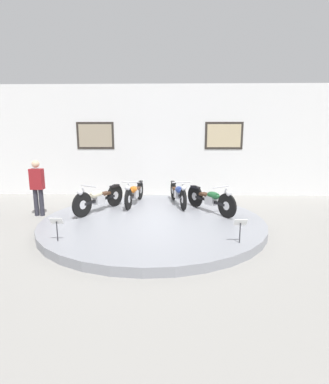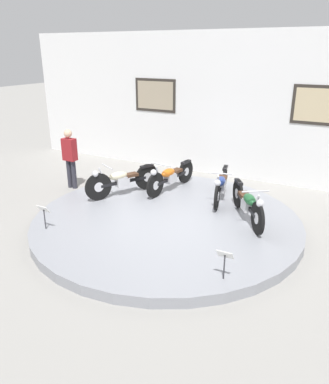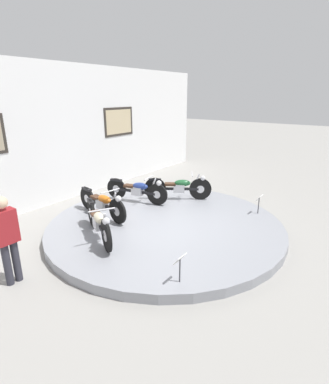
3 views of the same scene
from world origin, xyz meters
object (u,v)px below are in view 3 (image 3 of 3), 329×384
Objects in this scene: motorcycle_green at (179,187)px; visitor_standing at (7,236)px; motorcycle_blue at (137,189)px; motorcycle_orange at (102,202)px; info_placard_front_left at (180,263)px; motorcycle_cream at (99,221)px; info_placard_front_centre at (259,200)px.

motorcycle_green is 4.99m from visitor_standing.
motorcycle_orange is at bearing -179.98° from motorcycle_blue.
motorcycle_blue is (1.36, 0.00, -0.00)m from motorcycle_orange.
motorcycle_green is 4.16m from info_placard_front_left.
motorcycle_green is (3.15, 0.00, -0.01)m from motorcycle_cream.
motorcycle_green is (0.90, -0.85, 0.01)m from motorcycle_blue.
visitor_standing reaches higher than info_placard_front_left.
visitor_standing reaches higher than motorcycle_orange.
motorcycle_orange is at bearing 12.91° from visitor_standing.
motorcycle_orange is 1.21× the size of visitor_standing.
motorcycle_green is 1.05× the size of visitor_standing.
motorcycle_green is at bearing -43.56° from motorcycle_blue.
info_placard_front_left is at bearing -146.23° from motorcycle_green.
visitor_standing is at bearing 177.36° from motorcycle_green.
motorcycle_green is at bearing 33.77° from info_placard_front_left.
motorcycle_green reaches higher than info_placard_front_left.
motorcycle_green is (2.25, -0.85, 0.01)m from motorcycle_orange.
motorcycle_blue is at bearing 0.02° from motorcycle_orange.
motorcycle_cream is at bearing -159.26° from motorcycle_blue.
motorcycle_green is 2.33m from info_placard_front_centre.
visitor_standing is at bearing -167.09° from motorcycle_orange.
motorcycle_cream is 0.92× the size of motorcycle_orange.
motorcycle_orange reaches higher than info_placard_front_left.
info_placard_front_left is 3.76m from info_placard_front_centre.
motorcycle_blue is at bearing 20.74° from motorcycle_cream.
visitor_standing is (-1.51, 2.54, 0.35)m from info_placard_front_left.
info_placard_front_centre is at bearing -82.47° from motorcycle_green.
motorcycle_blue reaches higher than info_placard_front_left.
info_placard_front_left is (-3.46, -2.31, -0.02)m from motorcycle_green.
motorcycle_blue is at bearing 110.80° from info_placard_front_centre.
motorcycle_cream is 2.33m from info_placard_front_left.
info_placard_front_left is (-2.56, -3.16, -0.01)m from motorcycle_blue.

